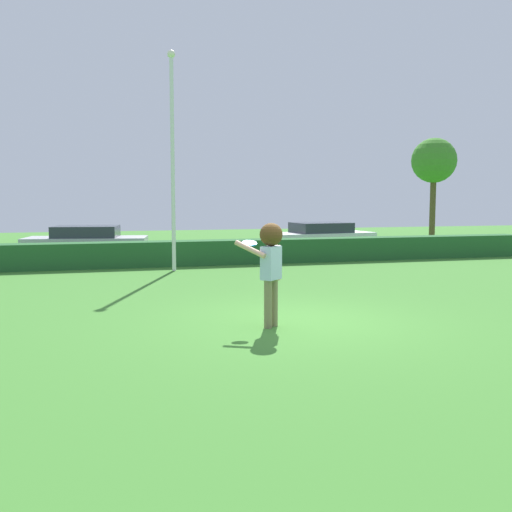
{
  "coord_description": "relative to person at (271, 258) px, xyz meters",
  "views": [
    {
      "loc": [
        -3.44,
        -9.84,
        2.26
      ],
      "look_at": [
        -0.59,
        0.69,
        1.15
      ],
      "focal_mm": 40.62,
      "sensor_mm": 36.0,
      "label": 1
    }
  ],
  "objects": [
    {
      "name": "hedge_row",
      "position": [
        0.6,
        9.63,
        -0.81
      ],
      "size": [
        24.3,
        0.9,
        0.82
      ],
      "primitive_type": "cube",
      "color": "#235929",
      "rests_on": "ground"
    },
    {
      "name": "parked_car_silver",
      "position": [
        -3.32,
        11.85,
        -0.53
      ],
      "size": [
        4.42,
        2.36,
        1.25
      ],
      "color": "#B7B7BC",
      "rests_on": "ground"
    },
    {
      "name": "parked_car_white",
      "position": [
        5.76,
        12.24,
        -0.53
      ],
      "size": [
        4.38,
        2.24,
        1.25
      ],
      "color": "white",
      "rests_on": "ground"
    },
    {
      "name": "lamppost",
      "position": [
        -0.66,
        8.22,
        2.42
      ],
      "size": [
        0.24,
        0.24,
        6.62
      ],
      "color": "silver",
      "rests_on": "ground"
    },
    {
      "name": "person",
      "position": [
        0.0,
        0.0,
        0.0
      ],
      "size": [
        0.82,
        0.51,
        1.82
      ],
      "color": "olive",
      "rests_on": "ground"
    },
    {
      "name": "oak_tree",
      "position": [
        15.32,
        19.45,
        3.04
      ],
      "size": [
        2.49,
        2.49,
        5.56
      ],
      "color": "brown",
      "rests_on": "ground"
    },
    {
      "name": "ground_plane",
      "position": [
        0.6,
        0.31,
        -1.21
      ],
      "size": [
        60.0,
        60.0,
        0.0
      ],
      "primitive_type": "plane",
      "color": "#3E7C2D"
    },
    {
      "name": "frisbee",
      "position": [
        -0.28,
        0.37,
        0.23
      ],
      "size": [
        0.27,
        0.26,
        0.09
      ],
      "color": "#268CE5"
    }
  ]
}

